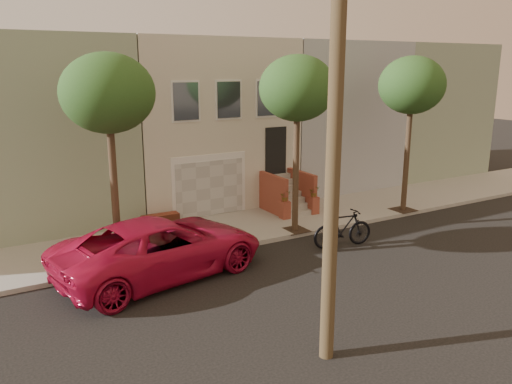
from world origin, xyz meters
TOP-DOWN VIEW (x-y plane):
  - ground at (0.00, 0.00)m, footprint 90.00×90.00m
  - sidewalk at (0.00, 5.35)m, footprint 40.00×3.70m
  - house_row at (0.00, 11.19)m, footprint 33.10×11.70m
  - tree_left at (-5.50, 3.90)m, footprint 2.70×2.57m
  - tree_mid at (1.00, 3.90)m, footprint 2.70×2.57m
  - tree_right at (6.50, 3.90)m, footprint 2.70×2.57m
  - pickup_truck at (-4.55, 2.71)m, footprint 6.71×4.03m
  - motorcycle at (1.66, 1.97)m, footprint 2.27×0.98m

SIDE VIEW (x-z plane):
  - ground at x=0.00m, z-range 0.00..0.00m
  - sidewalk at x=0.00m, z-range 0.00..0.15m
  - motorcycle at x=1.66m, z-range 0.00..1.32m
  - pickup_truck at x=-4.55m, z-range 0.00..1.75m
  - house_row at x=0.00m, z-range 0.14..7.14m
  - tree_left at x=-5.50m, z-range 2.11..8.41m
  - tree_mid at x=1.00m, z-range 2.11..8.41m
  - tree_right at x=6.50m, z-range 2.11..8.41m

